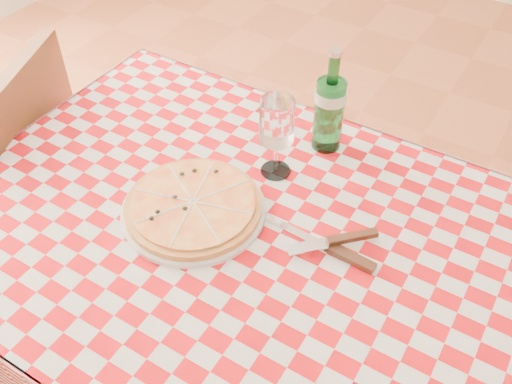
% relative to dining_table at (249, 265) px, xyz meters
% --- Properties ---
extents(dining_table, '(1.20, 0.80, 0.75)m').
position_rel_dining_table_xyz_m(dining_table, '(0.00, 0.00, 0.00)').
color(dining_table, brown).
rests_on(dining_table, ground).
extents(tablecloth, '(1.30, 0.90, 0.01)m').
position_rel_dining_table_xyz_m(tablecloth, '(0.00, 0.00, 0.09)').
color(tablecloth, '#A40A10').
rests_on(tablecloth, dining_table).
extents(chair_far, '(0.52, 0.52, 0.88)m').
position_rel_dining_table_xyz_m(chair_far, '(-0.80, 0.03, -0.15)').
color(chair_far, brown).
rests_on(chair_far, ground).
extents(pizza_plate, '(0.37, 0.37, 0.04)m').
position_rel_dining_table_xyz_m(pizza_plate, '(-0.13, -0.01, 0.12)').
color(pizza_plate, gold).
rests_on(pizza_plate, tablecloth).
extents(water_bottle, '(0.09, 0.09, 0.25)m').
position_rel_dining_table_xyz_m(water_bottle, '(0.01, 0.34, 0.23)').
color(water_bottle, '#1A682A').
rests_on(water_bottle, tablecloth).
extents(wine_glass, '(0.09, 0.09, 0.19)m').
position_rel_dining_table_xyz_m(wine_glass, '(-0.05, 0.19, 0.19)').
color(wine_glass, silver).
rests_on(wine_glass, tablecloth).
extents(cutlery, '(0.33, 0.31, 0.03)m').
position_rel_dining_table_xyz_m(cutlery, '(0.15, 0.05, 0.11)').
color(cutlery, silver).
rests_on(cutlery, tablecloth).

